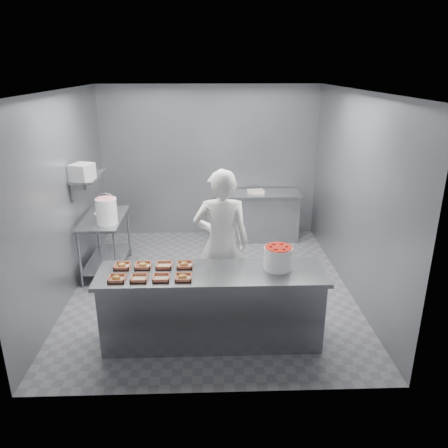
{
  "coord_description": "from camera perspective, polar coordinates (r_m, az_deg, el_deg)",
  "views": [
    {
      "loc": [
        -0.02,
        -5.8,
        3.09
      ],
      "look_at": [
        0.18,
        -0.2,
        1.06
      ],
      "focal_mm": 35.0,
      "sensor_mm": 36.0,
      "label": 1
    }
  ],
  "objects": [
    {
      "name": "wall_back",
      "position": [
        8.23,
        -1.87,
        8.07
      ],
      "size": [
        4.0,
        0.04,
        2.8
      ],
      "primitive_type": "cube",
      "color": "slate",
      "rests_on": "ground"
    },
    {
      "name": "appliance",
      "position": [
        6.54,
        -18.07,
        6.49
      ],
      "size": [
        0.35,
        0.37,
        0.23
      ],
      "primitive_type": "cube",
      "rotation": [
        0.0,
        0.0,
        -0.33
      ],
      "color": "gray",
      "rests_on": "wall_shelf"
    },
    {
      "name": "paper_stack",
      "position": [
        8.05,
        4.14,
        4.26
      ],
      "size": [
        0.3,
        0.22,
        0.05
      ],
      "primitive_type": "cube",
      "rotation": [
        0.0,
        0.0,
        -0.01
      ],
      "color": "silver",
      "rests_on": "back_counter"
    },
    {
      "name": "tray_5",
      "position": [
        5.15,
        -10.54,
        -5.32
      ],
      "size": [
        0.19,
        0.18,
        0.06
      ],
      "color": "tan",
      "rests_on": "service_counter"
    },
    {
      "name": "prep_table",
      "position": [
        7.06,
        -15.24,
        -1.52
      ],
      "size": [
        0.6,
        1.2,
        0.9
      ],
      "color": "slate",
      "rests_on": "ground"
    },
    {
      "name": "tray_6",
      "position": [
        5.12,
        -7.83,
        -5.35
      ],
      "size": [
        0.19,
        0.18,
        0.04
      ],
      "color": "tan",
      "rests_on": "service_counter"
    },
    {
      "name": "glaze_bucket",
      "position": [
        6.61,
        -15.09,
        1.72
      ],
      "size": [
        0.32,
        0.3,
        0.47
      ],
      "color": "white",
      "rests_on": "prep_table"
    },
    {
      "name": "tray_0",
      "position": [
        4.91,
        -13.84,
        -6.88
      ],
      "size": [
        0.19,
        0.18,
        0.06
      ],
      "color": "tan",
      "rests_on": "service_counter"
    },
    {
      "name": "tray_2",
      "position": [
        4.84,
        -8.19,
        -6.96
      ],
      "size": [
        0.19,
        0.18,
        0.04
      ],
      "color": "tan",
      "rests_on": "service_counter"
    },
    {
      "name": "tray_3",
      "position": [
        4.82,
        -5.37,
        -6.92
      ],
      "size": [
        0.19,
        0.18,
        0.06
      ],
      "color": "tan",
      "rests_on": "service_counter"
    },
    {
      "name": "wall_right",
      "position": [
        6.37,
        16.57,
        3.7
      ],
      "size": [
        0.04,
        4.5,
        2.8
      ],
      "primitive_type": "cube",
      "color": "slate",
      "rests_on": "ground"
    },
    {
      "name": "floor",
      "position": [
        6.57,
        -1.63,
        -8.12
      ],
      "size": [
        4.5,
        4.5,
        0.0
      ],
      "primitive_type": "plane",
      "color": "#4C4C51",
      "rests_on": "ground"
    },
    {
      "name": "service_counter",
      "position": [
        5.17,
        -1.55,
        -10.73
      ],
      "size": [
        2.6,
        0.7,
        0.9
      ],
      "color": "slate",
      "rests_on": "ground"
    },
    {
      "name": "bucket_lid",
      "position": [
        7.1,
        -15.4,
        1.33
      ],
      "size": [
        0.32,
        0.32,
        0.02
      ],
      "primitive_type": "cylinder",
      "rotation": [
        0.0,
        0.0,
        -0.1
      ],
      "color": "white",
      "rests_on": "prep_table"
    },
    {
      "name": "tray_7",
      "position": [
        5.1,
        -5.18,
        -5.3
      ],
      "size": [
        0.19,
        0.18,
        0.06
      ],
      "color": "tan",
      "rests_on": "service_counter"
    },
    {
      "name": "strawberry_tub",
      "position": [
        5.02,
        7.08,
        -4.29
      ],
      "size": [
        0.32,
        0.32,
        0.27
      ],
      "color": "white",
      "rests_on": "service_counter"
    },
    {
      "name": "wall_shelf",
      "position": [
        6.82,
        -17.36,
        5.98
      ],
      "size": [
        0.35,
        0.9,
        0.03
      ],
      "primitive_type": "cube",
      "color": "slate",
      "rests_on": "wall_left"
    },
    {
      "name": "wall_left",
      "position": [
        6.36,
        -20.13,
        3.27
      ],
      "size": [
        0.04,
        4.5,
        2.8
      ],
      "primitive_type": "cube",
      "color": "slate",
      "rests_on": "ground"
    },
    {
      "name": "back_counter",
      "position": [
        8.19,
        4.53,
        1.09
      ],
      "size": [
        1.5,
        0.6,
        0.9
      ],
      "color": "slate",
      "rests_on": "ground"
    },
    {
      "name": "tray_1",
      "position": [
        4.87,
        -11.01,
        -6.94
      ],
      "size": [
        0.19,
        0.18,
        0.04
      ],
      "color": "tan",
      "rests_on": "service_counter"
    },
    {
      "name": "ceiling",
      "position": [
        5.81,
        -1.91,
        17.05
      ],
      "size": [
        4.5,
        4.5,
        0.0
      ],
      "primitive_type": "plane",
      "rotation": [
        3.14,
        0.0,
        0.0
      ],
      "color": "white",
      "rests_on": "wall_back"
    },
    {
      "name": "tray_4",
      "position": [
        5.2,
        -13.17,
        -5.31
      ],
      "size": [
        0.19,
        0.18,
        0.06
      ],
      "color": "tan",
      "rests_on": "service_counter"
    },
    {
      "name": "rag",
      "position": [
        7.17,
        -14.74,
        1.55
      ],
      "size": [
        0.18,
        0.16,
        0.02
      ],
      "primitive_type": "cube",
      "rotation": [
        0.0,
        0.0,
        -0.29
      ],
      "color": "#CCB28C",
      "rests_on": "prep_table"
    },
    {
      "name": "worker",
      "position": [
        5.55,
        -0.33,
        -2.56
      ],
      "size": [
        0.71,
        0.47,
        1.94
      ],
      "primitive_type": "imported",
      "rotation": [
        0.0,
        0.0,
        3.13
      ],
      "color": "white",
      "rests_on": "ground"
    }
  ]
}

